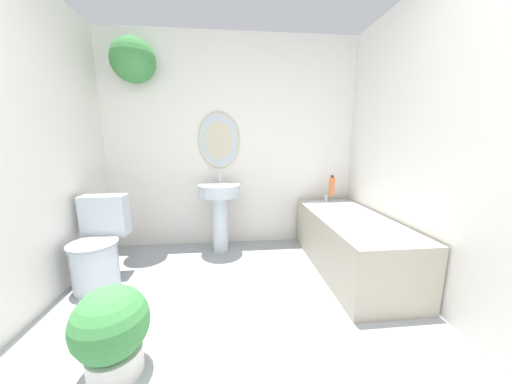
{
  "coord_description": "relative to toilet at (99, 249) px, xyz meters",
  "views": [
    {
      "loc": [
        -0.04,
        -0.55,
        1.21
      ],
      "look_at": [
        0.17,
        1.54,
        0.81
      ],
      "focal_mm": 18.0,
      "sensor_mm": 36.0,
      "label": 1
    }
  ],
  "objects": [
    {
      "name": "potted_plant",
      "position": [
        0.51,
        -0.95,
        -0.06
      ],
      "size": [
        0.38,
        0.38,
        0.49
      ],
      "color": "silver",
      "rests_on": "ground_plane"
    },
    {
      "name": "pedestal_sink",
      "position": [
        1.01,
        0.57,
        0.23
      ],
      "size": [
        0.45,
        0.45,
        0.87
      ],
      "color": "silver",
      "rests_on": "ground_plane"
    },
    {
      "name": "bathtub",
      "position": [
        2.27,
        0.04,
        -0.04
      ],
      "size": [
        0.63,
        1.51,
        0.61
      ],
      "color": "#B2A893",
      "rests_on": "ground_plane"
    },
    {
      "name": "shampoo_bottle",
      "position": [
        2.31,
        0.65,
        0.4
      ],
      "size": [
        0.06,
        0.06,
        0.24
      ],
      "color": "#DB6633",
      "rests_on": "bathtub"
    },
    {
      "name": "toilet",
      "position": [
        0.0,
        0.0,
        0.0
      ],
      "size": [
        0.38,
        0.53,
        0.75
      ],
      "color": "silver",
      "rests_on": "ground_plane"
    },
    {
      "name": "wall_left",
      "position": [
        -0.28,
        -0.4,
        0.88
      ],
      "size": [
        0.06,
        2.61,
        2.4
      ],
      "color": "silver",
      "rests_on": "ground_plane"
    },
    {
      "name": "wall_back",
      "position": [
        1.01,
        0.84,
        1.02
      ],
      "size": [
        2.97,
        0.44,
        2.4
      ],
      "color": "silver",
      "rests_on": "ground_plane"
    },
    {
      "name": "wall_right",
      "position": [
        2.63,
        -0.4,
        0.88
      ],
      "size": [
        0.06,
        2.61,
        2.4
      ],
      "color": "silver",
      "rests_on": "ground_plane"
    }
  ]
}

